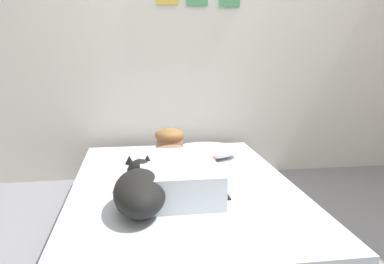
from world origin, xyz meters
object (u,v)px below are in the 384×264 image
object	(u,v)px
bed	(183,207)
person_lying	(175,167)
pillow	(204,151)
dog	(140,189)
cell_phone	(222,195)
coffee_cup	(205,160)

from	to	relation	value
bed	person_lying	xyz separation A→B (m)	(-0.05, -0.01, 0.26)
pillow	person_lying	bearing A→B (deg)	-116.77
bed	pillow	size ratio (longest dim) A/B	3.81
bed	dog	size ratio (longest dim) A/B	3.45
cell_phone	person_lying	bearing A→B (deg)	135.00
coffee_cup	pillow	bearing A→B (deg)	82.14
bed	dog	world-z (taller)	dog
bed	cell_phone	size ratio (longest dim) A/B	14.16
person_lying	cell_phone	xyz separation A→B (m)	(0.24, -0.24, -0.10)
dog	coffee_cup	xyz separation A→B (m)	(0.46, 0.69, -0.07)
bed	pillow	distance (m)	0.62
coffee_cup	cell_phone	xyz separation A→B (m)	(-0.01, -0.58, -0.03)
pillow	person_lying	xyz separation A→B (m)	(-0.27, -0.54, 0.05)
person_lying	cell_phone	size ratio (longest dim) A/B	6.57
coffee_cup	dog	bearing A→B (deg)	-123.89
dog	bed	bearing A→B (deg)	53.26
bed	pillow	world-z (taller)	pillow
pillow	cell_phone	size ratio (longest dim) A/B	3.71
cell_phone	pillow	bearing A→B (deg)	87.26
dog	coffee_cup	distance (m)	0.83
dog	coffee_cup	bearing A→B (deg)	56.11
person_lying	pillow	bearing A→B (deg)	63.23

